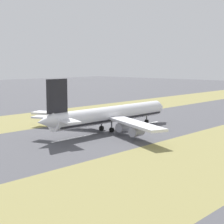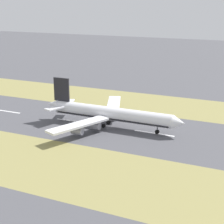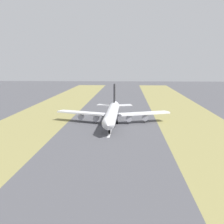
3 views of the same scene
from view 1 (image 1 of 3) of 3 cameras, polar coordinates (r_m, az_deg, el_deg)
ground_plane at (r=140.07m, az=-0.26°, el=-2.89°), size 800.00×800.00×0.00m
grass_median_west at (r=173.37m, az=-11.26°, el=-1.02°), size 40.00×600.00×0.01m
grass_median_east at (r=115.03m, az=16.52°, el=-5.51°), size 40.00×600.00×0.01m
centreline_dash_mid at (r=127.12m, az=-6.05°, el=-4.01°), size 1.20×18.00×0.01m
centreline_dash_far at (r=156.04m, az=5.02°, el=-1.84°), size 1.20×18.00×0.01m
airplane_main_jet at (r=138.69m, az=-0.53°, el=-0.48°), size 64.14×67.03×20.20m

